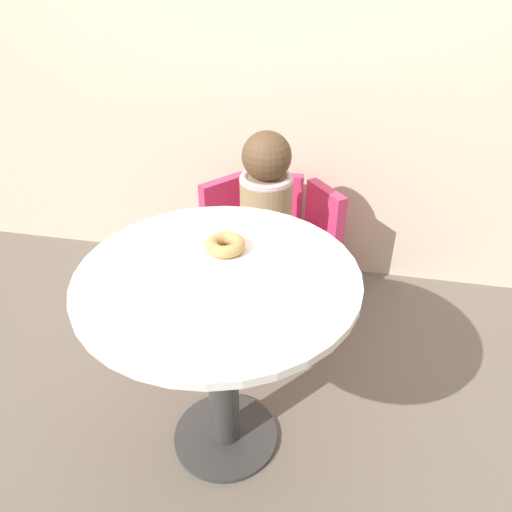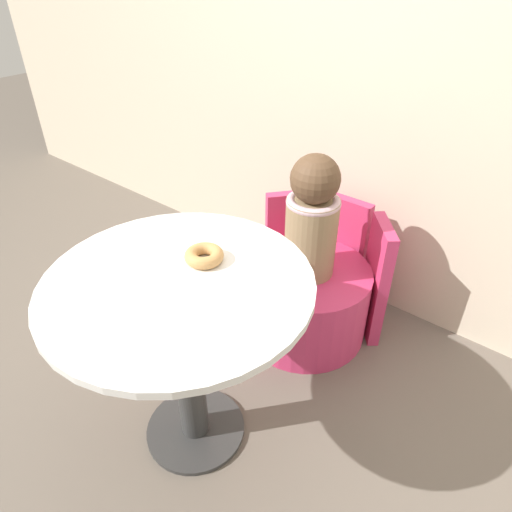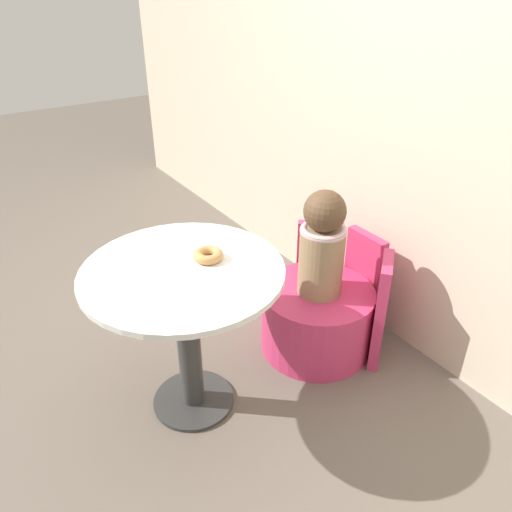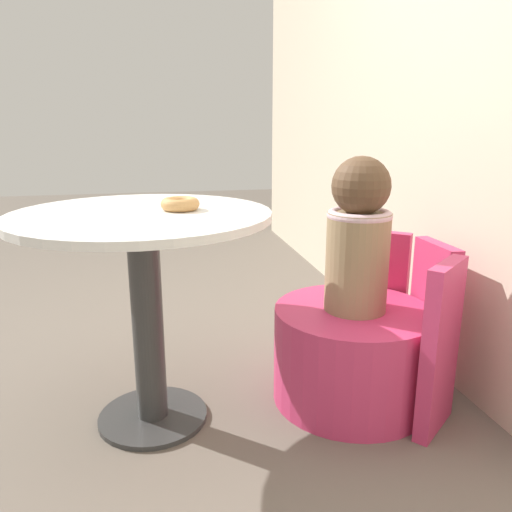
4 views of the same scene
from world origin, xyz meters
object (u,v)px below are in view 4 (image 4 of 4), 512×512
at_px(tub_chair, 352,354).
at_px(donut, 180,204).
at_px(round_table, 144,266).
at_px(child_figure, 358,237).

relative_size(tub_chair, donut, 4.65).
bearing_deg(donut, round_table, -86.39).
distance_m(round_table, child_figure, 0.72).
distance_m(round_table, tub_chair, 0.81).
xyz_separation_m(round_table, donut, (-0.01, 0.12, 0.20)).
bearing_deg(donut, tub_chair, 88.30).
relative_size(child_figure, donut, 4.38).
height_order(tub_chair, child_figure, child_figure).
bearing_deg(tub_chair, child_figure, 0.00).
height_order(round_table, donut, donut).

